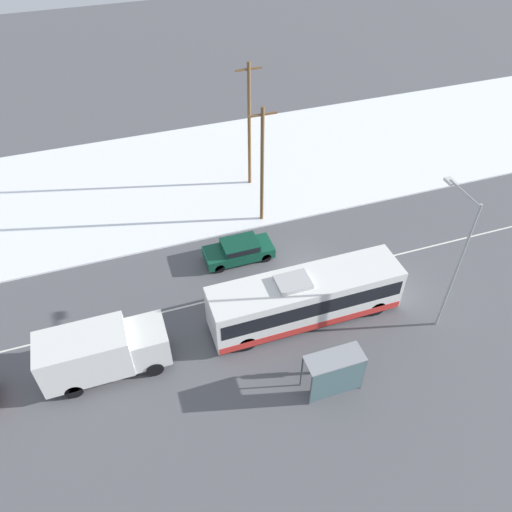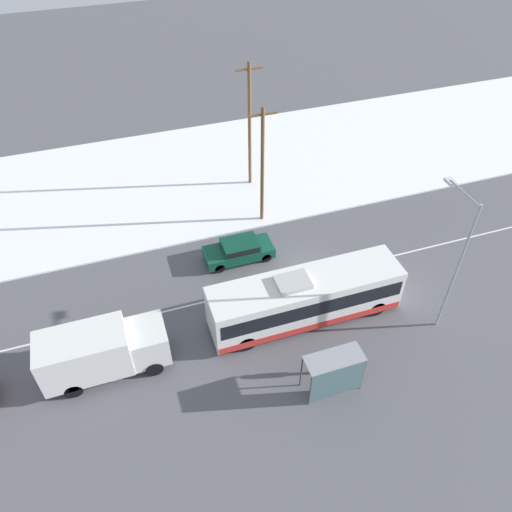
% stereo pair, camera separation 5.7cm
% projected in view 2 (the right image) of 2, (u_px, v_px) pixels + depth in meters
% --- Properties ---
extents(ground_plane, '(120.00, 120.00, 0.00)m').
position_uv_depth(ground_plane, '(307.00, 277.00, 30.75)').
color(ground_plane, '#56565B').
extents(snow_lot, '(80.00, 15.14, 0.12)m').
position_uv_depth(snow_lot, '(244.00, 167.00, 39.79)').
color(snow_lot, white).
rests_on(snow_lot, ground_plane).
extents(lane_marking_center, '(60.00, 0.12, 0.00)m').
position_uv_depth(lane_marking_center, '(307.00, 277.00, 30.75)').
color(lane_marking_center, silver).
rests_on(lane_marking_center, ground_plane).
extents(city_bus, '(10.74, 2.57, 3.16)m').
position_uv_depth(city_bus, '(305.00, 298.00, 27.37)').
color(city_bus, white).
rests_on(city_bus, ground_plane).
extents(box_truck, '(6.23, 2.30, 2.92)m').
position_uv_depth(box_truck, '(101.00, 351.00, 24.67)').
color(box_truck, silver).
rests_on(box_truck, ground_plane).
extents(sedan_car, '(4.35, 1.80, 1.35)m').
position_uv_depth(sedan_car, '(239.00, 250.00, 31.48)').
color(sedan_car, '#0F4733').
rests_on(sedan_car, ground_plane).
extents(pedestrian_at_stop, '(0.60, 0.27, 1.66)m').
position_uv_depth(pedestrian_at_stop, '(324.00, 361.00, 24.96)').
color(pedestrian_at_stop, '#23232D').
rests_on(pedestrian_at_stop, ground_plane).
extents(bus_shelter, '(2.86, 1.20, 2.40)m').
position_uv_depth(bus_shelter, '(336.00, 372.00, 23.70)').
color(bus_shelter, gray).
rests_on(bus_shelter, ground_plane).
extents(streetlamp, '(0.36, 2.63, 8.35)m').
position_uv_depth(streetlamp, '(456.00, 250.00, 24.79)').
color(streetlamp, '#9EA3A8').
rests_on(streetlamp, ground_plane).
extents(utility_pole_roadside, '(1.80, 0.24, 8.43)m').
position_uv_depth(utility_pole_roadside, '(262.00, 166.00, 31.94)').
color(utility_pole_roadside, brown).
rests_on(utility_pole_roadside, ground_plane).
extents(utility_pole_snowlot, '(1.80, 0.24, 9.36)m').
position_uv_depth(utility_pole_snowlot, '(250.00, 125.00, 34.87)').
color(utility_pole_snowlot, brown).
rests_on(utility_pole_snowlot, ground_plane).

